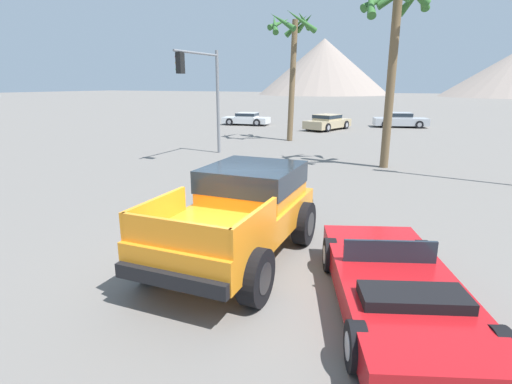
{
  "coord_description": "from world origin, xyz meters",
  "views": [
    {
      "loc": [
        3.52,
        -6.45,
        3.59
      ],
      "look_at": [
        -0.12,
        1.38,
        1.24
      ],
      "focal_mm": 28.0,
      "sensor_mm": 36.0,
      "label": 1
    }
  ],
  "objects_px": {
    "orange_pickup_truck": "(242,207)",
    "palm_tree_tall": "(292,44)",
    "parked_car_silver": "(400,120)",
    "parked_car_white": "(246,119)",
    "traffic_light_main": "(202,82)",
    "parked_car_tan": "(328,122)",
    "palm_tree_short": "(394,28)",
    "red_convertible_car": "(396,289)"
  },
  "relations": [
    {
      "from": "parked_car_silver",
      "to": "traffic_light_main",
      "type": "height_order",
      "value": "traffic_light_main"
    },
    {
      "from": "orange_pickup_truck",
      "to": "parked_car_silver",
      "type": "distance_m",
      "value": 29.01
    },
    {
      "from": "red_convertible_car",
      "to": "parked_car_tan",
      "type": "bearing_deg",
      "value": 85.98
    },
    {
      "from": "orange_pickup_truck",
      "to": "palm_tree_short",
      "type": "height_order",
      "value": "palm_tree_short"
    },
    {
      "from": "parked_car_tan",
      "to": "palm_tree_short",
      "type": "xyz_separation_m",
      "value": [
        6.16,
        -13.52,
        5.14
      ]
    },
    {
      "from": "palm_tree_tall",
      "to": "traffic_light_main",
      "type": "bearing_deg",
      "value": -103.53
    },
    {
      "from": "parked_car_white",
      "to": "palm_tree_tall",
      "type": "distance_m",
      "value": 11.8
    },
    {
      "from": "traffic_light_main",
      "to": "palm_tree_short",
      "type": "bearing_deg",
      "value": 97.57
    },
    {
      "from": "parked_car_tan",
      "to": "palm_tree_tall",
      "type": "xyz_separation_m",
      "value": [
        -0.58,
        -7.16,
        5.29
      ]
    },
    {
      "from": "orange_pickup_truck",
      "to": "traffic_light_main",
      "type": "bearing_deg",
      "value": 123.63
    },
    {
      "from": "parked_car_white",
      "to": "palm_tree_tall",
      "type": "height_order",
      "value": "palm_tree_tall"
    },
    {
      "from": "palm_tree_tall",
      "to": "parked_car_silver",
      "type": "bearing_deg",
      "value": 64.18
    },
    {
      "from": "parked_car_white",
      "to": "traffic_light_main",
      "type": "relative_size",
      "value": 0.82
    },
    {
      "from": "orange_pickup_truck",
      "to": "parked_car_silver",
      "type": "height_order",
      "value": "orange_pickup_truck"
    },
    {
      "from": "traffic_light_main",
      "to": "orange_pickup_truck",
      "type": "bearing_deg",
      "value": 35.94
    },
    {
      "from": "traffic_light_main",
      "to": "palm_tree_short",
      "type": "distance_m",
      "value": 8.88
    },
    {
      "from": "parked_car_tan",
      "to": "parked_car_silver",
      "type": "distance_m",
      "value": 6.79
    },
    {
      "from": "orange_pickup_truck",
      "to": "red_convertible_car",
      "type": "height_order",
      "value": "orange_pickup_truck"
    },
    {
      "from": "parked_car_white",
      "to": "parked_car_silver",
      "type": "distance_m",
      "value": 13.21
    },
    {
      "from": "parked_car_silver",
      "to": "palm_tree_tall",
      "type": "xyz_separation_m",
      "value": [
        -5.65,
        -11.68,
        5.29
      ]
    },
    {
      "from": "palm_tree_short",
      "to": "traffic_light_main",
      "type": "bearing_deg",
      "value": -172.43
    },
    {
      "from": "red_convertible_car",
      "to": "palm_tree_tall",
      "type": "distance_m",
      "value": 20.97
    },
    {
      "from": "orange_pickup_truck",
      "to": "palm_tree_tall",
      "type": "distance_m",
      "value": 18.76
    },
    {
      "from": "red_convertible_car",
      "to": "palm_tree_tall",
      "type": "xyz_separation_m",
      "value": [
        -8.58,
        18.32,
        5.5
      ]
    },
    {
      "from": "orange_pickup_truck",
      "to": "parked_car_tan",
      "type": "distance_m",
      "value": 24.94
    },
    {
      "from": "orange_pickup_truck",
      "to": "red_convertible_car",
      "type": "relative_size",
      "value": 1.0
    },
    {
      "from": "parked_car_white",
      "to": "traffic_light_main",
      "type": "xyz_separation_m",
      "value": [
        5.19,
        -15.36,
        3.1
      ]
    },
    {
      "from": "traffic_light_main",
      "to": "parked_car_white",
      "type": "bearing_deg",
      "value": -161.33
    },
    {
      "from": "orange_pickup_truck",
      "to": "traffic_light_main",
      "type": "height_order",
      "value": "traffic_light_main"
    },
    {
      "from": "palm_tree_tall",
      "to": "palm_tree_short",
      "type": "distance_m",
      "value": 9.27
    },
    {
      "from": "parked_car_white",
      "to": "palm_tree_short",
      "type": "height_order",
      "value": "palm_tree_short"
    },
    {
      "from": "palm_tree_tall",
      "to": "palm_tree_short",
      "type": "xyz_separation_m",
      "value": [
        6.74,
        -6.37,
        -0.15
      ]
    },
    {
      "from": "red_convertible_car",
      "to": "parked_car_tan",
      "type": "height_order",
      "value": "parked_car_tan"
    },
    {
      "from": "red_convertible_car",
      "to": "traffic_light_main",
      "type": "height_order",
      "value": "traffic_light_main"
    },
    {
      "from": "red_convertible_car",
      "to": "traffic_light_main",
      "type": "relative_size",
      "value": 0.95
    },
    {
      "from": "parked_car_white",
      "to": "palm_tree_short",
      "type": "relative_size",
      "value": 0.56
    },
    {
      "from": "parked_car_tan",
      "to": "parked_car_white",
      "type": "bearing_deg",
      "value": -168.67
    },
    {
      "from": "orange_pickup_truck",
      "to": "palm_tree_short",
      "type": "xyz_separation_m",
      "value": [
        1.42,
        10.96,
        4.7
      ]
    },
    {
      "from": "traffic_light_main",
      "to": "palm_tree_tall",
      "type": "distance_m",
      "value": 8.04
    },
    {
      "from": "parked_car_silver",
      "to": "palm_tree_tall",
      "type": "relative_size",
      "value": 0.6
    },
    {
      "from": "orange_pickup_truck",
      "to": "parked_car_tan",
      "type": "relative_size",
      "value": 1.02
    },
    {
      "from": "traffic_light_main",
      "to": "palm_tree_tall",
      "type": "xyz_separation_m",
      "value": [
        1.81,
        7.5,
        2.26
      ]
    }
  ]
}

